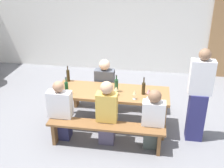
{
  "coord_description": "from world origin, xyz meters",
  "views": [
    {
      "loc": [
        0.73,
        -4.52,
        3.04
      ],
      "look_at": [
        0.0,
        0.0,
        0.9
      ],
      "focal_mm": 44.21,
      "sensor_mm": 36.0,
      "label": 1
    }
  ],
  "objects_px": {
    "wine_bottle_1": "(68,75)",
    "seated_guest_near_0": "(61,112)",
    "bench_near": "(106,129)",
    "bench_far": "(117,94)",
    "seated_guest_near_2": "(153,120)",
    "wine_bottle_3": "(67,88)",
    "wine_glass_0": "(149,91)",
    "wine_bottle_2": "(116,85)",
    "standing_host": "(199,98)",
    "seated_guest_far_0": "(105,87)",
    "tasting_table": "(112,95)",
    "wine_glass_3": "(135,93)",
    "wine_glass_2": "(101,91)",
    "seated_guest_near_1": "(107,114)",
    "wine_bottle_0": "(144,88)",
    "wine_glass_1": "(116,89)"
  },
  "relations": [
    {
      "from": "bench_near",
      "to": "wine_bottle_1",
      "type": "relative_size",
      "value": 6.18
    },
    {
      "from": "bench_far",
      "to": "wine_glass_3",
      "type": "distance_m",
      "value": 1.14
    },
    {
      "from": "standing_host",
      "to": "bench_far",
      "type": "bearing_deg",
      "value": -28.5
    },
    {
      "from": "wine_bottle_3",
      "to": "wine_glass_0",
      "type": "bearing_deg",
      "value": 3.5
    },
    {
      "from": "bench_near",
      "to": "wine_glass_3",
      "type": "distance_m",
      "value": 0.8
    },
    {
      "from": "wine_bottle_3",
      "to": "standing_host",
      "type": "distance_m",
      "value": 2.32
    },
    {
      "from": "wine_bottle_3",
      "to": "seated_guest_far_0",
      "type": "height_order",
      "value": "seated_guest_far_0"
    },
    {
      "from": "seated_guest_near_2",
      "to": "seated_guest_near_0",
      "type": "bearing_deg",
      "value": 90.0
    },
    {
      "from": "bench_near",
      "to": "bench_far",
      "type": "relative_size",
      "value": 1.0
    },
    {
      "from": "wine_glass_0",
      "to": "standing_host",
      "type": "xyz_separation_m",
      "value": [
        0.85,
        -0.01,
        -0.05
      ]
    },
    {
      "from": "wine_bottle_1",
      "to": "seated_guest_near_2",
      "type": "bearing_deg",
      "value": -25.86
    },
    {
      "from": "wine_glass_2",
      "to": "seated_guest_near_2",
      "type": "distance_m",
      "value": 1.02
    },
    {
      "from": "wine_glass_1",
      "to": "seated_guest_far_0",
      "type": "distance_m",
      "value": 0.8
    },
    {
      "from": "wine_glass_3",
      "to": "standing_host",
      "type": "xyz_separation_m",
      "value": [
        1.09,
        0.08,
        -0.05
      ]
    },
    {
      "from": "bench_far",
      "to": "seated_guest_far_0",
      "type": "height_order",
      "value": "seated_guest_far_0"
    },
    {
      "from": "wine_glass_1",
      "to": "standing_host",
      "type": "height_order",
      "value": "standing_host"
    },
    {
      "from": "wine_bottle_1",
      "to": "standing_host",
      "type": "height_order",
      "value": "standing_host"
    },
    {
      "from": "bench_near",
      "to": "wine_glass_0",
      "type": "distance_m",
      "value": 1.0
    },
    {
      "from": "wine_glass_3",
      "to": "standing_host",
      "type": "relative_size",
      "value": 0.1
    },
    {
      "from": "seated_guest_near_1",
      "to": "wine_glass_3",
      "type": "bearing_deg",
      "value": -57.52
    },
    {
      "from": "standing_host",
      "to": "wine_glass_0",
      "type": "bearing_deg",
      "value": -0.6
    },
    {
      "from": "wine_glass_1",
      "to": "seated_guest_near_2",
      "type": "xyz_separation_m",
      "value": [
        0.69,
        -0.38,
        -0.35
      ]
    },
    {
      "from": "bench_far",
      "to": "wine_bottle_1",
      "type": "distance_m",
      "value": 1.13
    },
    {
      "from": "wine_bottle_3",
      "to": "standing_host",
      "type": "relative_size",
      "value": 0.19
    },
    {
      "from": "wine_glass_2",
      "to": "seated_guest_near_1",
      "type": "relative_size",
      "value": 0.14
    },
    {
      "from": "wine_bottle_3",
      "to": "wine_glass_3",
      "type": "bearing_deg",
      "value": -0.02
    },
    {
      "from": "wine_glass_3",
      "to": "seated_guest_near_2",
      "type": "relative_size",
      "value": 0.16
    },
    {
      "from": "seated_guest_near_2",
      "to": "seated_guest_far_0",
      "type": "bearing_deg",
      "value": 44.36
    },
    {
      "from": "tasting_table",
      "to": "seated_guest_near_0",
      "type": "distance_m",
      "value": 1.0
    },
    {
      "from": "tasting_table",
      "to": "wine_glass_3",
      "type": "height_order",
      "value": "wine_glass_3"
    },
    {
      "from": "wine_bottle_3",
      "to": "seated_guest_near_1",
      "type": "bearing_deg",
      "value": -19.73
    },
    {
      "from": "wine_glass_0",
      "to": "seated_guest_far_0",
      "type": "distance_m",
      "value": 1.18
    },
    {
      "from": "wine_bottle_0",
      "to": "standing_host",
      "type": "bearing_deg",
      "value": -8.22
    },
    {
      "from": "wine_bottle_2",
      "to": "wine_glass_0",
      "type": "bearing_deg",
      "value": -14.25
    },
    {
      "from": "wine_bottle_1",
      "to": "wine_bottle_2",
      "type": "height_order",
      "value": "wine_bottle_2"
    },
    {
      "from": "wine_bottle_0",
      "to": "wine_glass_2",
      "type": "relative_size",
      "value": 2.07
    },
    {
      "from": "wine_bottle_2",
      "to": "bench_near",
      "type": "bearing_deg",
      "value": -96.84
    },
    {
      "from": "bench_near",
      "to": "seated_guest_far_0",
      "type": "xyz_separation_m",
      "value": [
        -0.24,
        1.19,
        0.21
      ]
    },
    {
      "from": "standing_host",
      "to": "seated_guest_far_0",
      "type": "bearing_deg",
      "value": -21.08
    },
    {
      "from": "tasting_table",
      "to": "bench_far",
      "type": "bearing_deg",
      "value": 90.0
    },
    {
      "from": "tasting_table",
      "to": "wine_glass_3",
      "type": "xyz_separation_m",
      "value": [
        0.44,
        -0.24,
        0.2
      ]
    },
    {
      "from": "bench_far",
      "to": "wine_glass_0",
      "type": "distance_m",
      "value": 1.19
    },
    {
      "from": "wine_bottle_1",
      "to": "wine_bottle_3",
      "type": "bearing_deg",
      "value": -75.35
    },
    {
      "from": "bench_far",
      "to": "seated_guest_near_2",
      "type": "height_order",
      "value": "seated_guest_near_2"
    },
    {
      "from": "wine_bottle_0",
      "to": "wine_bottle_1",
      "type": "relative_size",
      "value": 1.02
    },
    {
      "from": "wine_bottle_3",
      "to": "tasting_table",
      "type": "bearing_deg",
      "value": 16.87
    },
    {
      "from": "tasting_table",
      "to": "wine_glass_3",
      "type": "relative_size",
      "value": 12.17
    },
    {
      "from": "wine_glass_2",
      "to": "standing_host",
      "type": "relative_size",
      "value": 0.09
    },
    {
      "from": "bench_near",
      "to": "wine_bottle_3",
      "type": "height_order",
      "value": "wine_bottle_3"
    },
    {
      "from": "wine_bottle_1",
      "to": "seated_guest_near_0",
      "type": "distance_m",
      "value": 0.91
    }
  ]
}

